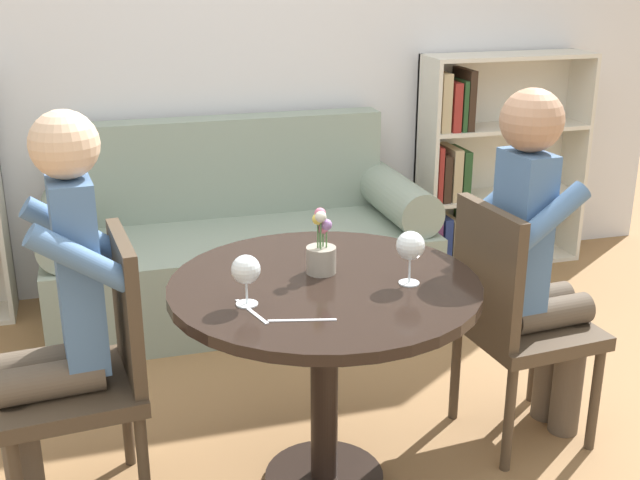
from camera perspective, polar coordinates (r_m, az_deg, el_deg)
back_wall at (r=4.18m, az=-7.45°, el=14.81°), size 5.20×0.05×2.70m
round_table at (r=2.53m, az=0.32°, el=-5.90°), size 0.97×0.97×0.73m
couch at (r=3.99m, az=-5.83°, el=-0.66°), size 1.84×0.80×0.92m
bookshelf_right at (r=4.62m, az=11.31°, el=5.22°), size 0.95×0.28×1.19m
chair_left at (r=2.58m, az=-15.87°, el=-8.58°), size 0.46×0.46×0.90m
chair_right at (r=2.90m, az=13.52°, el=-5.16°), size 0.45×0.45×0.90m
person_left at (r=2.50m, az=-18.25°, el=-5.20°), size 0.44×0.36×1.29m
person_right at (r=2.88m, az=15.18°, el=-1.30°), size 0.44×0.36×1.28m
wine_glass_left at (r=2.29m, az=-5.29°, el=-2.21°), size 0.08×0.08×0.15m
wine_glass_right at (r=2.44m, az=6.45°, el=-0.51°), size 0.09×0.09×0.17m
flower_vase at (r=2.52m, az=0.08°, el=-0.77°), size 0.10×0.10×0.22m
knife_left_setting at (r=2.28m, az=-4.89°, el=-5.08°), size 0.06×0.19×0.00m
fork_left_setting at (r=2.22m, az=-1.28°, el=-5.72°), size 0.19×0.06×0.00m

